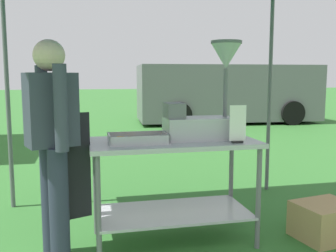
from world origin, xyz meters
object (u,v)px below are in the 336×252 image
at_px(vendor, 53,140).
at_px(van_grey, 227,93).
at_px(donut_fryer, 205,106).
at_px(donut_cart, 173,168).
at_px(menu_sign, 238,127).
at_px(supply_crate, 325,221).
at_px(donut_tray, 137,140).

xyz_separation_m(vendor, van_grey, (4.45, 7.93, -0.03)).
bearing_deg(van_grey, vendor, -119.28).
xyz_separation_m(donut_fryer, van_grey, (3.27, 7.80, -0.24)).
relative_size(donut_cart, menu_sign, 4.59).
height_order(donut_cart, supply_crate, donut_cart).
height_order(donut_tray, donut_fryer, donut_fryer).
bearing_deg(donut_fryer, vendor, -173.55).
relative_size(donut_fryer, vendor, 0.49).
bearing_deg(vendor, donut_tray, 5.76).
bearing_deg(vendor, donut_fryer, 6.45).
relative_size(donut_tray, supply_crate, 0.84).
distance_m(donut_fryer, menu_sign, 0.33).
xyz_separation_m(donut_cart, supply_crate, (1.26, -0.23, -0.47)).
distance_m(vendor, van_grey, 9.09).
height_order(donut_cart, donut_tray, donut_tray).
height_order(donut_fryer, supply_crate, donut_fryer).
bearing_deg(menu_sign, vendor, 176.16).
distance_m(donut_cart, menu_sign, 0.62).
xyz_separation_m(donut_tray, menu_sign, (0.76, -0.15, 0.10)).
distance_m(menu_sign, vendor, 1.38).
height_order(donut_cart, donut_fryer, donut_fryer).
bearing_deg(donut_tray, menu_sign, -11.49).
height_order(menu_sign, supply_crate, menu_sign).
bearing_deg(supply_crate, menu_sign, 179.59).
xyz_separation_m(donut_cart, donut_tray, (-0.30, -0.07, 0.25)).
bearing_deg(menu_sign, van_grey, 69.03).
distance_m(donut_tray, vendor, 0.62).
bearing_deg(donut_cart, vendor, -171.67).
bearing_deg(supply_crate, vendor, 177.43).
height_order(donut_cart, menu_sign, menu_sign).
relative_size(donut_cart, supply_crate, 2.48).
bearing_deg(donut_fryer, supply_crate, -13.09).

